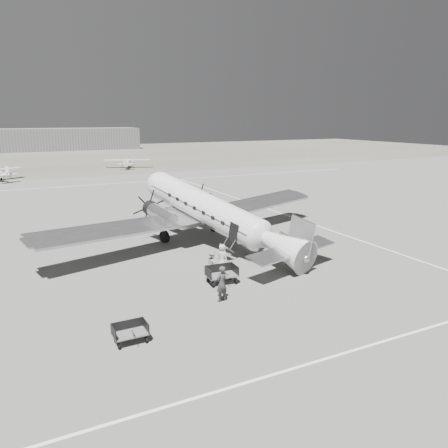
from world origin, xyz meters
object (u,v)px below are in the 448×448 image
(ramp_agent, at_px, (212,264))
(passenger, at_px, (222,257))
(baggage_cart_near, at_px, (222,275))
(ground_crew, at_px, (222,284))
(baggage_cart_far, at_px, (130,333))
(dc3_airliner, at_px, (212,214))
(light_plane_right, at_px, (127,163))
(hangar_main, at_px, (68,139))

(ramp_agent, height_order, passenger, passenger)
(baggage_cart_near, height_order, ground_crew, ground_crew)
(baggage_cart_near, bearing_deg, ramp_agent, 96.58)
(baggage_cart_near, distance_m, passenger, 2.60)
(baggage_cart_far, distance_m, ground_crew, 6.08)
(baggage_cart_near, relative_size, baggage_cart_far, 1.21)
(baggage_cart_far, height_order, passenger, passenger)
(dc3_airliner, distance_m, ramp_agent, 7.07)
(light_plane_right, xyz_separation_m, passenger, (-9.49, -62.00, -0.12))
(hangar_main, xyz_separation_m, dc3_airliner, (-4.46, -116.98, -0.75))
(baggage_cart_far, bearing_deg, hangar_main, 82.81)
(dc3_airliner, distance_m, light_plane_right, 57.42)
(ramp_agent, bearing_deg, dc3_airliner, -11.86)
(dc3_airliner, height_order, ground_crew, dc3_airliner)
(light_plane_right, bearing_deg, baggage_cart_near, -80.40)
(dc3_airliner, relative_size, baggage_cart_far, 16.81)
(baggage_cart_near, xyz_separation_m, ramp_agent, (-0.05, 1.23, 0.29))
(hangar_main, distance_m, ramp_agent, 123.43)
(hangar_main, bearing_deg, ramp_agent, -93.43)
(light_plane_right, relative_size, passenger, 5.51)
(hangar_main, xyz_separation_m, ramp_agent, (-7.37, -123.18, -2.47))
(baggage_cart_far, xyz_separation_m, ground_crew, (5.62, 2.25, 0.56))
(baggage_cart_near, xyz_separation_m, passenger, (1.17, 2.30, 0.30))
(light_plane_right, xyz_separation_m, baggage_cart_far, (-17.46, -68.92, -0.52))
(hangar_main, relative_size, baggage_cart_far, 26.39)
(baggage_cart_far, height_order, ramp_agent, ramp_agent)
(baggage_cart_near, height_order, ramp_agent, ramp_agent)
(hangar_main, height_order, dc3_airliner, hangar_main)
(hangar_main, relative_size, ground_crew, 20.87)
(baggage_cart_near, xyz_separation_m, baggage_cart_far, (-6.80, -4.61, -0.09))
(ramp_agent, bearing_deg, light_plane_right, 3.60)
(light_plane_right, distance_m, ground_crew, 67.71)
(hangar_main, height_order, baggage_cart_far, hangar_main)
(dc3_airliner, height_order, ramp_agent, dc3_airliner)
(hangar_main, height_order, ramp_agent, hangar_main)
(hangar_main, bearing_deg, baggage_cart_far, -96.24)
(passenger, bearing_deg, baggage_cart_far, 114.66)
(baggage_cart_near, relative_size, ramp_agent, 1.16)
(ground_crew, height_order, ramp_agent, ground_crew)
(passenger, bearing_deg, dc3_airliner, -34.48)
(hangar_main, bearing_deg, passenger, -92.88)
(baggage_cart_near, bearing_deg, hangar_main, 90.80)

